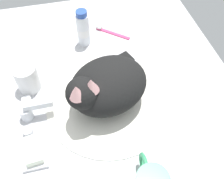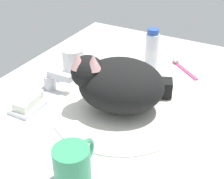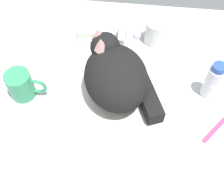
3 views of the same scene
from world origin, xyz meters
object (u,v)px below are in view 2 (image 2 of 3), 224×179
at_px(soap_bar, 27,102).
at_px(cat, 118,83).
at_px(faucet, 53,81).
at_px(toothpaste_bottle, 152,49).
at_px(coffee_mug, 73,166).
at_px(toothbrush, 183,68).
at_px(rinse_cup, 74,61).

bearing_deg(soap_bar, cat, -61.12).
height_order(faucet, toothpaste_bottle, toothpaste_bottle).
distance_m(coffee_mug, soap_bar, 0.30).
xyz_separation_m(coffee_mug, toothbrush, (0.58, -0.04, -0.04)).
xyz_separation_m(faucet, cat, (-0.00, -0.22, 0.05)).
xyz_separation_m(faucet, rinse_cup, (0.11, -0.00, 0.02)).
distance_m(cat, coffee_mug, 0.28).
height_order(faucet, toothbrush, faucet).
bearing_deg(toothpaste_bottle, rinse_cup, 129.74).
bearing_deg(rinse_cup, cat, -116.93).
bearing_deg(toothpaste_bottle, soap_bar, 153.62).
bearing_deg(faucet, cat, -90.05).
bearing_deg(toothpaste_bottle, faucet, 144.11).
relative_size(cat, toothbrush, 2.36).
relative_size(rinse_cup, toothpaste_bottle, 0.65).
relative_size(coffee_mug, toothbrush, 1.02).
bearing_deg(soap_bar, faucet, 1.99).
height_order(cat, toothbrush, cat).
relative_size(cat, coffee_mug, 2.32).
bearing_deg(soap_bar, rinse_cup, 0.89).
xyz_separation_m(coffee_mug, soap_bar, (0.15, 0.26, -0.02)).
bearing_deg(soap_bar, toothbrush, -35.22).
xyz_separation_m(cat, toothpaste_bottle, (0.28, 0.02, -0.02)).
xyz_separation_m(faucet, soap_bar, (-0.12, -0.00, -0.00)).
distance_m(rinse_cup, soap_bar, 0.23).
relative_size(cat, toothpaste_bottle, 2.02).
height_order(cat, coffee_mug, cat).
xyz_separation_m(faucet, toothbrush, (0.30, -0.30, -0.02)).
height_order(faucet, coffee_mug, coffee_mug).
distance_m(cat, toothbrush, 0.32).
distance_m(cat, rinse_cup, 0.25).
xyz_separation_m(coffee_mug, rinse_cup, (0.38, 0.26, -0.00)).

